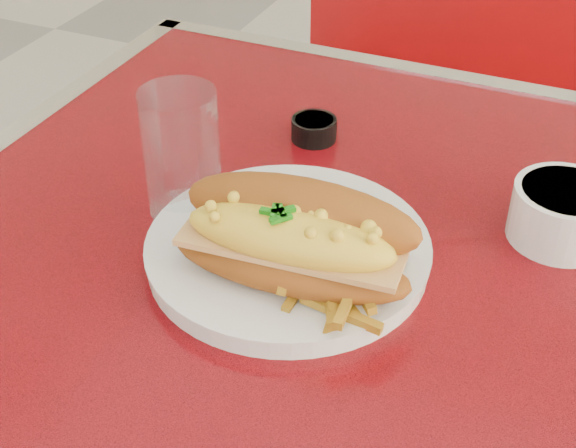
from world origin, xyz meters
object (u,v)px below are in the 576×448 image
at_px(booth_bench_far, 560,230).
at_px(gravy_ramekin, 563,212).
at_px(diner_table, 503,420).
at_px(dinner_plate, 288,250).
at_px(water_tumbler, 182,153).
at_px(mac_hoagie, 294,238).
at_px(sauce_cup_left, 314,128).
at_px(fork, 342,259).

relative_size(booth_bench_far, gravy_ramekin, 9.28).
bearing_deg(diner_table, dinner_plate, -170.60).
bearing_deg(water_tumbler, dinner_plate, -14.87).
bearing_deg(dinner_plate, diner_table, 9.40).
xyz_separation_m(mac_hoagie, sauce_cup_left, (-0.08, 0.25, -0.04)).
relative_size(dinner_plate, water_tumbler, 2.42).
distance_m(sauce_cup_left, water_tumbler, 0.20).
distance_m(booth_bench_far, dinner_plate, 1.00).
relative_size(diner_table, sauce_cup_left, 18.01).
distance_m(dinner_plate, fork, 0.05).
xyz_separation_m(diner_table, dinner_plate, (-0.22, -0.04, 0.17)).
bearing_deg(mac_hoagie, diner_table, 16.22).
height_order(dinner_plate, water_tumbler, water_tumbler).
height_order(mac_hoagie, sauce_cup_left, mac_hoagie).
xyz_separation_m(dinner_plate, water_tumbler, (-0.13, 0.03, 0.05)).
relative_size(gravy_ramekin, sauce_cup_left, 1.89).
xyz_separation_m(fork, sauce_cup_left, (-0.11, 0.21, -0.00)).
bearing_deg(fork, dinner_plate, 54.09).
xyz_separation_m(fork, water_tumbler, (-0.18, 0.04, 0.05)).
height_order(diner_table, mac_hoagie, mac_hoagie).
height_order(booth_bench_far, fork, booth_bench_far).
bearing_deg(gravy_ramekin, sauce_cup_left, 164.72).
distance_m(mac_hoagie, water_tumbler, 0.16).
relative_size(fork, sauce_cup_left, 1.81).
height_order(dinner_plate, gravy_ramekin, gravy_ramekin).
relative_size(dinner_plate, fork, 2.53).
height_order(diner_table, water_tumbler, water_tumbler).
height_order(dinner_plate, mac_hoagie, mac_hoagie).
xyz_separation_m(dinner_plate, mac_hoagie, (0.02, -0.04, 0.05)).
xyz_separation_m(fork, gravy_ramekin, (0.17, 0.14, 0.01)).
bearing_deg(gravy_ramekin, booth_bench_far, 90.51).
xyz_separation_m(dinner_plate, fork, (0.05, -0.00, 0.01)).
relative_size(booth_bench_far, sauce_cup_left, 17.57).
relative_size(booth_bench_far, mac_hoagie, 5.53).
bearing_deg(sauce_cup_left, gravy_ramekin, -15.28).
xyz_separation_m(diner_table, sauce_cup_left, (-0.28, 0.18, 0.18)).
height_order(fork, gravy_ramekin, gravy_ramekin).
distance_m(diner_table, water_tumbler, 0.41).
height_order(gravy_ramekin, water_tumbler, water_tumbler).
height_order(diner_table, booth_bench_far, booth_bench_far).
relative_size(diner_table, fork, 9.97).
xyz_separation_m(booth_bench_far, water_tumbler, (-0.34, -0.81, 0.55)).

